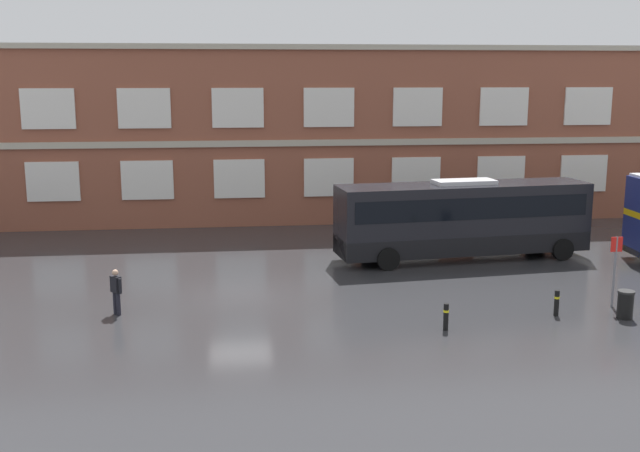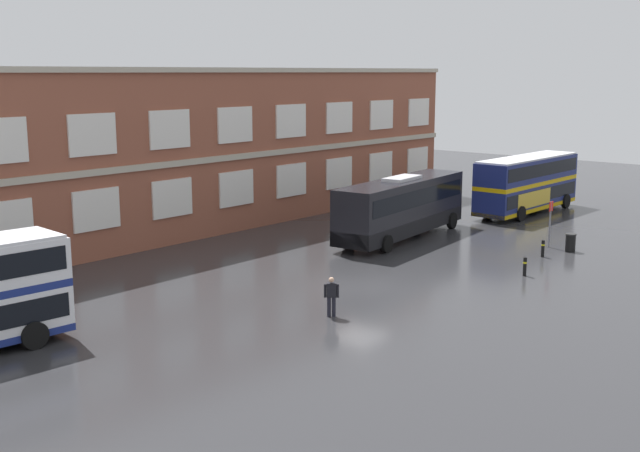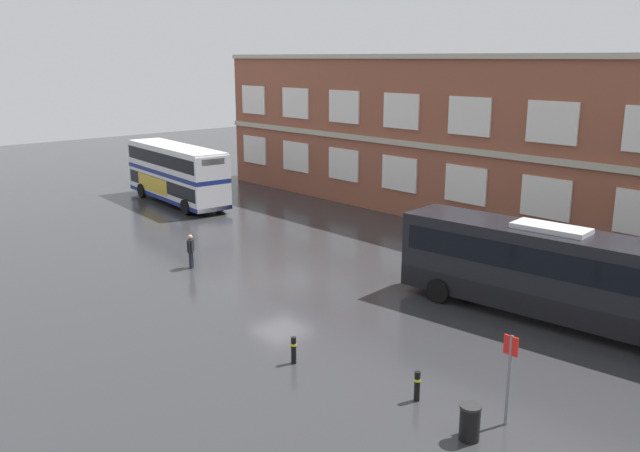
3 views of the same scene
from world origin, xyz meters
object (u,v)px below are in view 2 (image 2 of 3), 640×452
object	(u,v)px
touring_coach	(402,207)
safety_bollard_west	(525,266)
waiting_passenger	(331,295)
safety_bollard_east	(543,248)
double_decker_middle	(527,183)
station_litter_bin	(571,243)
bus_stand_flag	(550,220)

from	to	relation	value
touring_coach	safety_bollard_west	xyz separation A→B (m)	(-3.62, -9.99, -1.42)
waiting_passenger	safety_bollard_east	bearing A→B (deg)	-7.08
double_decker_middle	safety_bollard_west	world-z (taller)	double_decker_middle
double_decker_middle	touring_coach	bearing A→B (deg)	172.24
touring_coach	waiting_passenger	xyz separation A→B (m)	(-15.08, -6.90, -0.98)
safety_bollard_east	safety_bollard_west	bearing A→B (deg)	-166.00
touring_coach	station_litter_bin	bearing A→B (deg)	-71.60
double_decker_middle	safety_bollard_west	size ratio (longest dim) A/B	11.63
waiting_passenger	bus_stand_flag	bearing A→B (deg)	-3.62
double_decker_middle	safety_bollard_east	xyz separation A→B (m)	(-12.41, -7.08, -1.66)
station_litter_bin	safety_bollard_east	xyz separation A→B (m)	(-2.32, 0.59, -0.03)
waiting_passenger	station_litter_bin	world-z (taller)	waiting_passenger
waiting_passenger	safety_bollard_west	distance (m)	11.88
waiting_passenger	station_litter_bin	size ratio (longest dim) A/B	1.65
double_decker_middle	safety_bollard_east	world-z (taller)	double_decker_middle
touring_coach	safety_bollard_east	distance (m)	9.03
waiting_passenger	bus_stand_flag	size ratio (longest dim) A/B	0.63
touring_coach	bus_stand_flag	bearing A→B (deg)	-67.17
safety_bollard_west	double_decker_middle	bearing A→B (deg)	25.89
station_litter_bin	safety_bollard_east	distance (m)	2.39
bus_stand_flag	safety_bollard_east	bearing A→B (deg)	-162.54
touring_coach	safety_bollard_east	world-z (taller)	touring_coach
double_decker_middle	safety_bollard_west	xyz separation A→B (m)	(-16.86, -8.19, -1.66)
double_decker_middle	waiting_passenger	size ratio (longest dim) A/B	6.50
safety_bollard_west	bus_stand_flag	bearing A→B (deg)	15.28
double_decker_middle	safety_bollard_east	bearing A→B (deg)	-150.32
waiting_passenger	safety_bollard_west	size ratio (longest dim) A/B	1.79
touring_coach	station_litter_bin	world-z (taller)	touring_coach
waiting_passenger	safety_bollard_east	xyz separation A→B (m)	(15.92, -1.98, -0.44)
waiting_passenger	safety_bollard_east	world-z (taller)	waiting_passenger
bus_stand_flag	safety_bollard_west	world-z (taller)	bus_stand_flag
bus_stand_flag	safety_bollard_west	size ratio (longest dim) A/B	2.84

